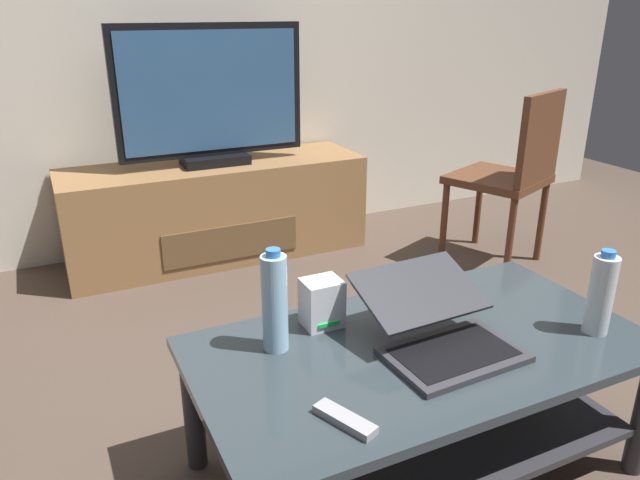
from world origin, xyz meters
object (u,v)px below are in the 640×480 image
at_px(media_cabinet, 217,210).
at_px(television, 211,99).
at_px(dining_chair, 514,170).
at_px(router_box, 322,303).
at_px(water_bottle_near, 601,294).
at_px(cell_phone, 413,300).
at_px(tv_remote, 345,419).
at_px(laptop, 440,328).
at_px(coffee_table, 419,383).
at_px(water_bottle_far, 275,303).

distance_m(media_cabinet, television, 0.61).
height_order(dining_chair, router_box, dining_chair).
height_order(water_bottle_near, cell_phone, water_bottle_near).
relative_size(water_bottle_near, tv_remote, 1.59).
height_order(router_box, cell_phone, router_box).
relative_size(router_box, tv_remote, 0.90).
distance_m(media_cabinet, laptop, 1.94).
height_order(coffee_table, media_cabinet, media_cabinet).
distance_m(coffee_table, media_cabinet, 1.90).
relative_size(coffee_table, laptop, 3.14).
xyz_separation_m(media_cabinet, television, (0.00, -0.02, 0.61)).
bearing_deg(tv_remote, dining_chair, 15.59).
distance_m(router_box, tv_remote, 0.46).
distance_m(dining_chair, cell_phone, 1.48).
distance_m(router_box, cell_phone, 0.33).
bearing_deg(cell_phone, television, 104.81).
relative_size(television, cell_phone, 7.03).
relative_size(media_cabinet, cell_phone, 11.57).
relative_size(coffee_table, cell_phone, 9.16).
height_order(media_cabinet, laptop, laptop).
height_order(television, dining_chair, television).
xyz_separation_m(laptop, water_bottle_near, (0.46, -0.13, 0.06)).
bearing_deg(laptop, router_box, 133.53).
bearing_deg(dining_chair, coffee_table, -140.31).
relative_size(coffee_table, router_box, 8.88).
height_order(router_box, water_bottle_far, water_bottle_far).
xyz_separation_m(laptop, cell_phone, (0.09, 0.26, -0.05)).
bearing_deg(coffee_table, water_bottle_near, -17.96).
height_order(router_box, tv_remote, router_box).
distance_m(water_bottle_far, cell_phone, 0.52).
height_order(dining_chair, cell_phone, dining_chair).
distance_m(media_cabinet, water_bottle_far, 1.80).
distance_m(water_bottle_near, water_bottle_far, 0.93).
xyz_separation_m(water_bottle_near, cell_phone, (-0.37, 0.39, -0.12)).
bearing_deg(dining_chair, media_cabinet, 149.23).
bearing_deg(laptop, tv_remote, -155.18).
relative_size(dining_chair, water_bottle_far, 3.15).
relative_size(coffee_table, television, 1.30).
xyz_separation_m(router_box, cell_phone, (0.33, 0.01, -0.07)).
bearing_deg(dining_chair, television, 149.91).
distance_m(television, water_bottle_far, 1.78).
bearing_deg(water_bottle_far, cell_phone, 8.17).
bearing_deg(television, tv_remote, -98.58).
height_order(water_bottle_far, tv_remote, water_bottle_far).
height_order(dining_chair, water_bottle_near, dining_chair).
relative_size(cell_phone, tv_remote, 0.88).
relative_size(dining_chair, cell_phone, 6.66).
height_order(television, cell_phone, television).
distance_m(media_cabinet, dining_chair, 1.60).
relative_size(coffee_table, media_cabinet, 0.79).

